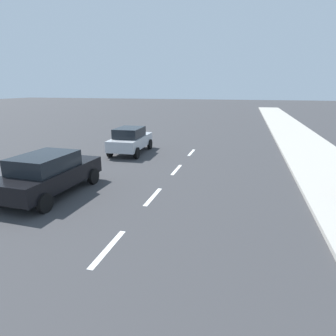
{
  "coord_description": "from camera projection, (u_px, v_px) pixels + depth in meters",
  "views": [
    {
      "loc": [
        3.1,
        3.07,
        3.89
      ],
      "look_at": [
        0.53,
        12.47,
        1.1
      ],
      "focal_mm": 30.19,
      "sensor_mm": 36.0,
      "label": 1
    }
  ],
  "objects": [
    {
      "name": "ground_plane",
      "position": [
        192.0,
        152.0,
        17.56
      ],
      "size": [
        160.0,
        160.0,
        0.0
      ],
      "primitive_type": "plane",
      "color": "#38383A"
    },
    {
      "name": "sidewalk_strip",
      "position": [
        311.0,
        151.0,
        17.58
      ],
      "size": [
        3.6,
        80.0,
        0.14
      ],
      "primitive_type": "cube",
      "color": "#B2ADA3",
      "rests_on": "ground"
    },
    {
      "name": "lane_stripe_2",
      "position": [
        108.0,
        248.0,
        7.08
      ],
      "size": [
        0.16,
        1.8,
        0.01
      ],
      "primitive_type": "cube",
      "color": "white",
      "rests_on": "ground"
    },
    {
      "name": "lane_stripe_3",
      "position": [
        153.0,
        197.0,
        10.42
      ],
      "size": [
        0.16,
        1.8,
        0.01
      ],
      "primitive_type": "cube",
      "color": "white",
      "rests_on": "ground"
    },
    {
      "name": "lane_stripe_4",
      "position": [
        176.0,
        170.0,
        13.82
      ],
      "size": [
        0.16,
        1.8,
        0.01
      ],
      "primitive_type": "cube",
      "color": "white",
      "rests_on": "ground"
    },
    {
      "name": "lane_stripe_5",
      "position": [
        191.0,
        152.0,
        17.48
      ],
      "size": [
        0.16,
        1.8,
        0.01
      ],
      "primitive_type": "cube",
      "color": "white",
      "rests_on": "ground"
    },
    {
      "name": "parked_car_black",
      "position": [
        49.0,
        173.0,
        10.46
      ],
      "size": [
        2.09,
        4.38,
        1.57
      ],
      "rotation": [
        0.0,
        0.0,
        -0.02
      ],
      "color": "black",
      "rests_on": "ground"
    },
    {
      "name": "parked_car_silver",
      "position": [
        130.0,
        140.0,
        17.15
      ],
      "size": [
        1.97,
        3.97,
        1.57
      ],
      "rotation": [
        0.0,
        0.0,
        0.05
      ],
      "color": "#B7BABF",
      "rests_on": "ground"
    }
  ]
}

